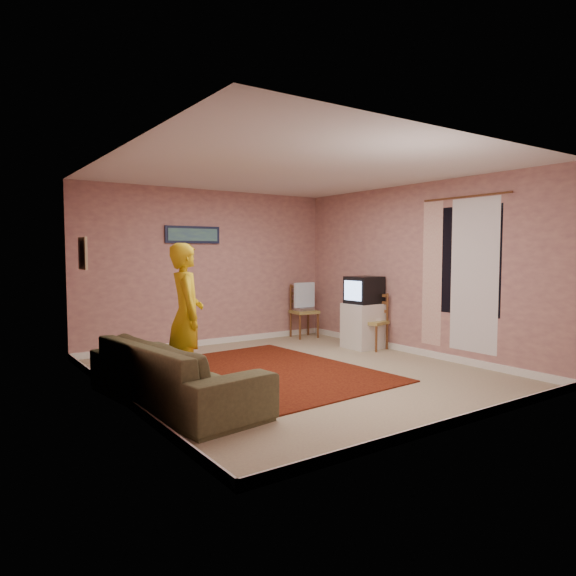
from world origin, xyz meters
TOP-DOWN VIEW (x-y plane):
  - ground at (0.00, 0.00)m, footprint 5.00×5.00m
  - wall_back at (0.00, 2.50)m, footprint 4.50×0.02m
  - wall_front at (0.00, -2.50)m, footprint 4.50×0.02m
  - wall_left at (-2.25, 0.00)m, footprint 0.02×5.00m
  - wall_right at (2.25, 0.00)m, footprint 0.02×5.00m
  - ceiling at (0.00, 0.00)m, footprint 4.50×5.00m
  - baseboard_back at (0.00, 2.49)m, footprint 4.50×0.02m
  - baseboard_front at (0.00, -2.49)m, footprint 4.50×0.02m
  - baseboard_left at (-2.24, 0.00)m, footprint 0.02×5.00m
  - baseboard_right at (2.24, 0.00)m, footprint 0.02×5.00m
  - window at (2.24, -0.90)m, footprint 0.01×1.10m
  - curtain_sheer at (2.23, -1.05)m, footprint 0.01×0.75m
  - curtain_floral at (2.21, -0.35)m, footprint 0.01×0.35m
  - curtain_rod at (2.20, -0.90)m, footprint 0.02×1.40m
  - picture_back at (-0.30, 2.47)m, footprint 0.95×0.04m
  - picture_left at (-2.22, 1.60)m, footprint 0.04×0.38m
  - area_rug at (-0.34, 0.24)m, footprint 2.65×3.23m
  - tv_cabinet at (1.95, 0.81)m, footprint 0.57×0.52m
  - crt_tv at (1.94, 0.81)m, footprint 0.55×0.49m
  - chair_a at (1.77, 2.20)m, footprint 0.48×0.47m
  - dvd_player at (1.77, 2.20)m, footprint 0.32×0.24m
  - blue_throw at (1.77, 2.20)m, footprint 0.43×0.05m
  - chair_b at (1.97, 0.63)m, footprint 0.48×0.49m
  - game_console at (1.97, 0.63)m, footprint 0.24×0.19m
  - sofa at (-1.80, -0.39)m, footprint 1.18×2.36m
  - person at (-1.40, 0.23)m, footprint 0.55×0.69m

SIDE VIEW (x-z plane):
  - ground at x=0.00m, z-range 0.00..0.00m
  - area_rug at x=-0.34m, z-range 0.00..0.02m
  - baseboard_back at x=0.00m, z-range 0.00..0.10m
  - baseboard_front at x=0.00m, z-range 0.00..0.10m
  - baseboard_left at x=-2.24m, z-range 0.00..0.10m
  - baseboard_right at x=2.24m, z-range 0.00..0.10m
  - sofa at x=-1.80m, z-range 0.00..0.66m
  - tv_cabinet at x=1.95m, z-range 0.00..0.73m
  - game_console at x=1.97m, z-range 0.46..0.51m
  - dvd_player at x=1.77m, z-range 0.50..0.55m
  - chair_b at x=1.97m, z-range 0.31..0.80m
  - chair_a at x=1.77m, z-range 0.33..0.86m
  - blue_throw at x=1.77m, z-range 0.56..1.01m
  - person at x=-1.40m, z-range 0.00..1.67m
  - crt_tv at x=1.94m, z-range 0.73..1.17m
  - curtain_sheer at x=2.23m, z-range 0.20..2.30m
  - curtain_floral at x=2.21m, z-range 0.20..2.30m
  - wall_back at x=0.00m, z-range 0.00..2.60m
  - wall_front at x=0.00m, z-range 0.00..2.60m
  - wall_left at x=-2.25m, z-range 0.00..2.60m
  - wall_right at x=2.25m, z-range 0.00..2.60m
  - window at x=2.24m, z-range 0.70..2.20m
  - picture_left at x=-2.22m, z-range 1.34..1.76m
  - picture_back at x=-0.30m, z-range 1.71..1.99m
  - curtain_rod at x=2.20m, z-range 2.31..2.33m
  - ceiling at x=0.00m, z-range 2.59..2.61m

